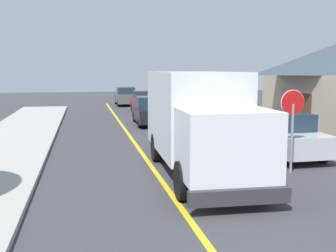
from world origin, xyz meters
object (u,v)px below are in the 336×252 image
at_px(parked_car_near, 185,124).
at_px(parked_car_mid, 150,111).
at_px(parked_van_across, 283,135).
at_px(box_truck, 199,118).
at_px(parked_car_furthest, 126,97).
at_px(stop_sign, 292,115).
at_px(parked_car_far, 145,102).

height_order(parked_car_near, parked_car_mid, same).
bearing_deg(parked_car_near, parked_van_across, -55.98).
relative_size(box_truck, parked_car_mid, 1.63).
xyz_separation_m(box_truck, parked_car_mid, (0.40, 11.96, -0.97)).
bearing_deg(parked_car_furthest, parked_car_mid, -89.80).
xyz_separation_m(box_truck, stop_sign, (2.90, -0.54, 0.09)).
height_order(parked_car_near, parked_car_far, same).
relative_size(parked_car_far, parked_van_across, 1.00).
relative_size(parked_car_far, parked_car_furthest, 1.01).
relative_size(parked_car_furthest, stop_sign, 1.66).
bearing_deg(box_truck, parked_car_near, 79.76).
bearing_deg(parked_car_mid, parked_car_near, -83.28).
xyz_separation_m(parked_car_furthest, stop_sign, (2.55, -26.40, 1.06)).
height_order(parked_car_near, parked_van_across, same).
distance_m(parked_car_mid, parked_car_far, 7.00).
xyz_separation_m(parked_car_far, parked_van_across, (2.81, -17.02, 0.00)).
xyz_separation_m(parked_car_far, parked_car_furthest, (-0.73, 6.93, 0.00)).
bearing_deg(parked_car_furthest, stop_sign, -84.49).
xyz_separation_m(parked_car_near, parked_car_furthest, (-0.74, 19.81, 0.00)).
distance_m(box_truck, parked_car_near, 6.23).
distance_m(box_truck, parked_car_far, 18.98).
height_order(parked_car_mid, parked_car_far, same).
height_order(parked_car_furthest, parked_van_across, same).
distance_m(box_truck, parked_car_furthest, 25.88).
bearing_deg(stop_sign, parked_van_across, 67.95).
bearing_deg(parked_van_across, parked_car_near, 124.02).
relative_size(parked_car_furthest, parked_van_across, 0.99).
bearing_deg(parked_car_near, parked_car_mid, 96.72).
bearing_deg(parked_car_near, parked_car_furthest, 92.15).
bearing_deg(parked_car_furthest, parked_car_near, -87.85).
relative_size(box_truck, parked_car_near, 1.63).
height_order(box_truck, parked_car_furthest, box_truck).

